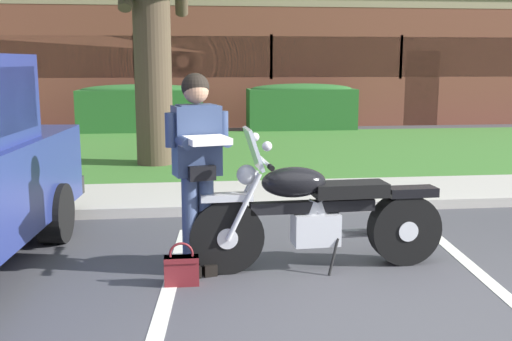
% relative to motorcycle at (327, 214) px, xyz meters
% --- Properties ---
extents(ground_plane, '(140.00, 140.00, 0.00)m').
position_rel_motorcycle_xyz_m(ground_plane, '(0.28, -1.04, -0.49)').
color(ground_plane, '#424247').
extents(curb_strip, '(60.00, 0.20, 0.12)m').
position_rel_motorcycle_xyz_m(curb_strip, '(0.28, 2.02, -0.43)').
color(curb_strip, '#B7B2A8').
rests_on(curb_strip, ground).
extents(concrete_walk, '(60.00, 1.50, 0.08)m').
position_rel_motorcycle_xyz_m(concrete_walk, '(0.28, 2.87, -0.45)').
color(concrete_walk, '#B7B2A8').
rests_on(concrete_walk, ground).
extents(grass_lawn, '(60.00, 6.61, 0.06)m').
position_rel_motorcycle_xyz_m(grass_lawn, '(0.28, 6.93, -0.46)').
color(grass_lawn, '#3D752D').
rests_on(grass_lawn, ground).
extents(stall_stripe_0, '(0.47, 4.40, 0.01)m').
position_rel_motorcycle_xyz_m(stall_stripe_0, '(-1.41, -0.84, -0.49)').
color(stall_stripe_0, silver).
rests_on(stall_stripe_0, ground).
extents(stall_stripe_1, '(0.47, 4.40, 0.01)m').
position_rel_motorcycle_xyz_m(stall_stripe_1, '(1.23, -0.84, -0.49)').
color(stall_stripe_1, silver).
rests_on(stall_stripe_1, ground).
extents(motorcycle, '(2.24, 0.82, 1.26)m').
position_rel_motorcycle_xyz_m(motorcycle, '(0.00, 0.00, 0.00)').
color(motorcycle, black).
rests_on(motorcycle, ground).
extents(rider_person, '(0.54, 0.64, 1.70)m').
position_rel_motorcycle_xyz_m(rider_person, '(-1.11, -0.04, 0.52)').
color(rider_person, black).
rests_on(rider_person, ground).
extents(handbag, '(0.28, 0.13, 0.36)m').
position_rel_motorcycle_xyz_m(handbag, '(-1.27, -0.28, -0.34)').
color(handbag, maroon).
rests_on(handbag, ground).
extents(hedge_left, '(3.11, 0.90, 1.24)m').
position_rel_motorcycle_xyz_m(hedge_left, '(-2.30, 10.49, 0.16)').
color(hedge_left, '#286028').
rests_on(hedge_left, ground).
extents(hedge_center_left, '(2.80, 0.90, 1.24)m').
position_rel_motorcycle_xyz_m(hedge_center_left, '(1.81, 10.49, 0.16)').
color(hedge_center_left, '#286028').
rests_on(hedge_center_left, ground).
extents(brick_building, '(21.77, 8.46, 3.69)m').
position_rel_motorcycle_xyz_m(brick_building, '(1.17, 15.73, 1.36)').
color(brick_building, brown).
rests_on(brick_building, ground).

